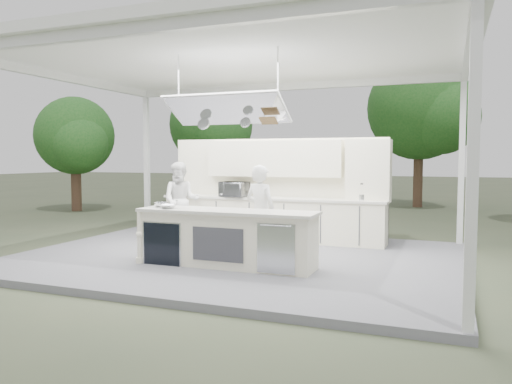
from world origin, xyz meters
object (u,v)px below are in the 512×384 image
at_px(back_counter, 271,218).
at_px(head_chef, 261,212).
at_px(demo_island, 225,238).
at_px(sous_chef, 181,200).

xyz_separation_m(back_counter, head_chef, (0.51, -2.01, 0.37)).
distance_m(demo_island, back_counter, 2.82).
bearing_deg(demo_island, head_chef, 67.72).
bearing_deg(demo_island, back_counter, 93.63).
relative_size(demo_island, back_counter, 0.61).
xyz_separation_m(demo_island, head_chef, (0.33, 0.80, 0.37)).
distance_m(head_chef, sous_chef, 2.85).
xyz_separation_m(head_chef, sous_chef, (-2.46, 1.44, 0.02)).
xyz_separation_m(demo_island, back_counter, (-0.18, 2.81, 0.00)).
height_order(demo_island, back_counter, same).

